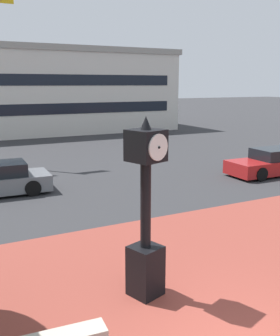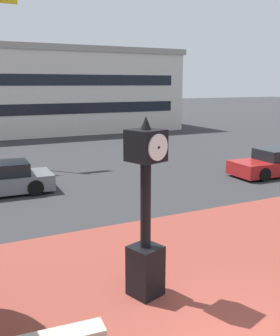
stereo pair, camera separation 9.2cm
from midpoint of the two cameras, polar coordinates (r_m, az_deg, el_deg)
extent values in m
cube|color=brown|center=(8.03, 7.99, -20.87)|extent=(44.00, 10.71, 0.01)
cube|color=black|center=(8.44, 0.48, -14.76)|extent=(0.75, 0.75, 1.08)
cylinder|color=black|center=(7.90, 0.49, -5.40)|extent=(0.22, 0.22, 1.80)
cube|color=black|center=(7.62, 0.51, 3.31)|extent=(0.79, 0.79, 0.62)
cylinder|color=white|center=(7.85, -1.21, 3.57)|extent=(0.50, 0.19, 0.52)
sphere|color=black|center=(7.86, -1.31, 3.58)|extent=(0.05, 0.05, 0.05)
cylinder|color=white|center=(7.40, 2.33, 3.04)|extent=(0.50, 0.19, 0.52)
sphere|color=black|center=(7.38, 2.45, 3.02)|extent=(0.05, 0.05, 0.05)
cone|color=black|center=(7.56, 0.52, 6.64)|extent=(0.22, 0.22, 0.26)
cube|color=maroon|center=(20.19, 18.45, 0.33)|extent=(4.50, 1.88, 0.64)
cube|color=black|center=(20.24, 19.01, 1.94)|extent=(2.09, 1.58, 0.56)
cylinder|color=black|center=(18.69, 17.14, -0.88)|extent=(0.65, 0.24, 0.64)
cylinder|color=black|center=(19.90, 13.91, 0.08)|extent=(0.65, 0.24, 0.64)
cylinder|color=black|center=(21.75, 19.53, 0.75)|extent=(0.65, 0.24, 0.64)
cube|color=black|center=(16.64, -19.86, -0.23)|extent=(2.00, 1.67, 0.56)
cylinder|color=black|center=(16.08, -15.53, -2.85)|extent=(0.65, 0.25, 0.64)
cylinder|color=black|center=(17.74, -16.47, -1.51)|extent=(0.65, 0.25, 0.64)
cube|color=beige|center=(39.05, -15.95, 10.47)|extent=(25.66, 12.15, 7.04)
cube|color=gray|center=(39.15, -16.28, 15.99)|extent=(26.17, 12.40, 0.50)
cube|color=black|center=(33.15, -13.69, 8.34)|extent=(23.09, 0.04, 0.90)
cube|color=black|center=(33.09, -13.89, 12.39)|extent=(23.09, 0.04, 0.90)
camera|label=1|loc=(0.05, -90.34, -0.07)|focal=41.72mm
camera|label=2|loc=(0.05, 89.66, 0.07)|focal=41.72mm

